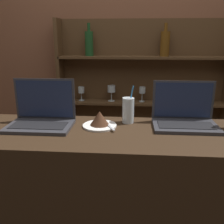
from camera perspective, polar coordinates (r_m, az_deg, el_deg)
The scene contains 7 objects.
bar_counter at distance 1.55m, azimuth 3.50°, elevation -21.65°, with size 1.89×0.52×0.97m.
back_wall at distance 2.32m, azimuth 4.41°, elevation 14.19°, with size 7.00×0.06×2.70m.
back_shelf at distance 2.32m, azimuth 6.67°, elevation 1.40°, with size 1.50×0.18×1.60m.
laptop_near at distance 1.44m, azimuth -15.79°, elevation -0.78°, with size 0.35×0.23×0.25m.
laptop_far at distance 1.44m, azimuth 16.22°, elevation -0.91°, with size 0.35×0.22×0.24m.
cake_plate at distance 1.37m, azimuth -2.84°, elevation -1.91°, with size 0.19×0.19×0.09m.
water_glass at distance 1.43m, azimuth 3.71°, elevation 0.41°, with size 0.07×0.07×0.22m.
Camera 1 is at (0.01, -0.96, 1.44)m, focal length 40.00 mm.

